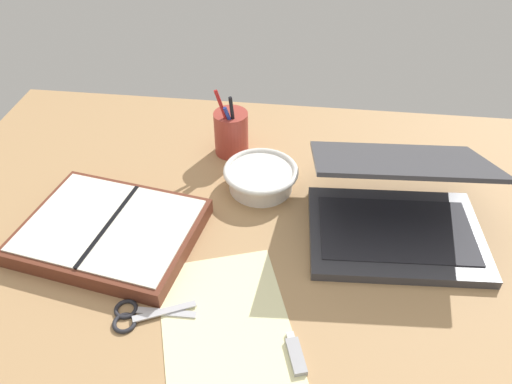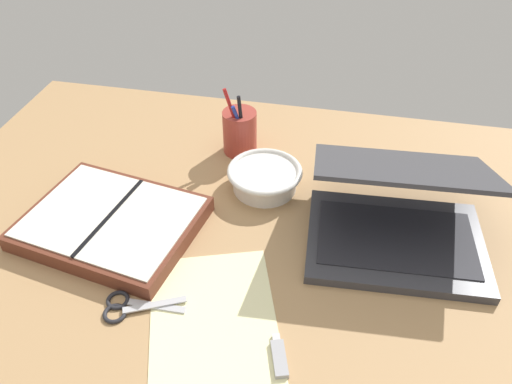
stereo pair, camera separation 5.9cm
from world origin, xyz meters
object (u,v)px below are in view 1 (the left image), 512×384
object	(u,v)px
bowl	(261,177)
pen_cup	(231,133)
scissors	(136,315)
planner	(111,231)
laptop	(397,208)

from	to	relation	value
bowl	pen_cup	xyz separation A→B (cm)	(-8.06, 12.08, 2.40)
scissors	bowl	bearing A→B (deg)	51.66
planner	pen_cup	bearing A→B (deg)	69.05
bowl	scissors	xyz separation A→B (cm)	(-16.31, -34.79, -2.45)
bowl	pen_cup	world-z (taller)	pen_cup
bowl	scissors	size ratio (longest dim) A/B	1.15
pen_cup	scissors	world-z (taller)	pen_cup
laptop	pen_cup	distance (cm)	40.49
pen_cup	scissors	bearing A→B (deg)	-99.97
pen_cup	bowl	bearing A→B (deg)	-56.28
scissors	planner	bearing A→B (deg)	107.15
laptop	scissors	xyz separation A→B (cm)	(-42.83, -25.82, -4.72)
pen_cup	scissors	distance (cm)	47.84
laptop	planner	bearing A→B (deg)	-173.58
bowl	scissors	bearing A→B (deg)	-115.11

